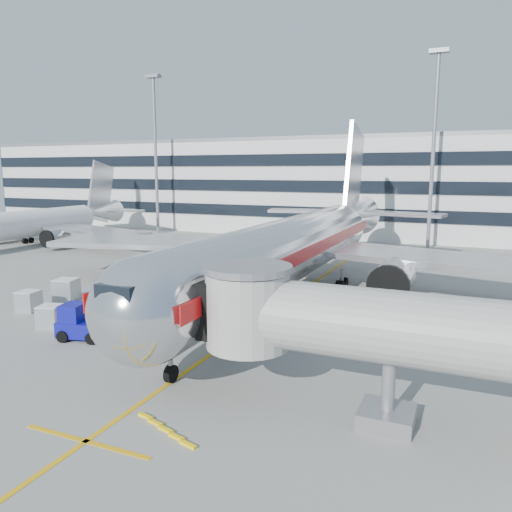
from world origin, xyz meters
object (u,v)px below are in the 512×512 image
at_px(cargo_container_front, 50,316).
at_px(ramp_worker, 163,304).
at_px(belt_loader, 205,306).
at_px(cargo_container_right, 29,301).
at_px(baggage_tug, 80,324).
at_px(cargo_container_left, 66,290).
at_px(main_jet, 299,245).

xyz_separation_m(cargo_container_front, ramp_worker, (5.63, 4.94, 0.23)).
height_order(belt_loader, cargo_container_right, belt_loader).
xyz_separation_m(belt_loader, baggage_tug, (-4.41, -7.85, 0.38)).
bearing_deg(cargo_container_left, cargo_container_front, -54.09).
distance_m(main_jet, belt_loader, 10.29).
bearing_deg(main_jet, cargo_container_right, -142.10).
relative_size(belt_loader, cargo_container_right, 2.71).
bearing_deg(main_jet, baggage_tug, -117.99).
relative_size(cargo_container_left, cargo_container_front, 1.15).
bearing_deg(cargo_container_left, main_jet, 30.20).
bearing_deg(baggage_tug, ramp_worker, 70.88).
xyz_separation_m(belt_loader, cargo_container_front, (-7.96, -6.82, 0.17)).
bearing_deg(ramp_worker, main_jet, 41.82).
relative_size(baggage_tug, cargo_container_left, 1.65).
xyz_separation_m(main_jet, cargo_container_front, (-12.30, -15.42, -3.48)).
height_order(main_jet, cargo_container_front, main_jet).
xyz_separation_m(belt_loader, cargo_container_right, (-12.48, -4.49, 0.18)).
height_order(main_jet, cargo_container_right, main_jet).
height_order(cargo_container_right, ramp_worker, ramp_worker).
bearing_deg(main_jet, belt_loader, -116.75).
relative_size(main_jet, cargo_container_left, 25.60).
height_order(main_jet, baggage_tug, main_jet).
xyz_separation_m(main_jet, cargo_container_left, (-16.50, -9.60, -3.35)).
height_order(baggage_tug, cargo_container_left, baggage_tug).
distance_m(belt_loader, cargo_container_front, 10.48).
bearing_deg(cargo_container_left, belt_loader, 4.73).
xyz_separation_m(main_jet, ramp_worker, (-6.67, -10.47, -3.25)).
xyz_separation_m(cargo_container_right, ramp_worker, (10.15, 2.61, 0.22)).
bearing_deg(baggage_tug, cargo_container_left, 138.63).
height_order(cargo_container_left, ramp_worker, ramp_worker).
bearing_deg(cargo_container_front, ramp_worker, 41.29).
height_order(belt_loader, baggage_tug, baggage_tug).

